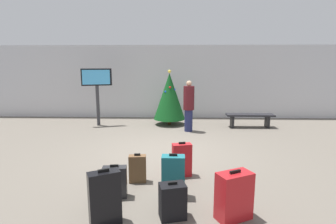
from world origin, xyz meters
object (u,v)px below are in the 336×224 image
at_px(flight_info_kiosk, 97,85).
at_px(suitcase_1, 138,169).
at_px(suitcase_3, 115,182).
at_px(holiday_tree, 169,96).
at_px(traveller_0, 189,105).
at_px(suitcase_0, 173,201).
at_px(suitcase_2, 182,160).
at_px(suitcase_5, 173,176).
at_px(waiting_bench, 250,117).
at_px(suitcase_4, 105,198).
at_px(suitcase_6, 234,196).

relative_size(flight_info_kiosk, suitcase_1, 3.69).
relative_size(flight_info_kiosk, suitcase_3, 3.61).
xyz_separation_m(holiday_tree, flight_info_kiosk, (-2.61, -0.22, 0.43)).
bearing_deg(suitcase_1, holiday_tree, 84.39).
bearing_deg(traveller_0, suitcase_1, -106.35).
height_order(holiday_tree, suitcase_3, holiday_tree).
relative_size(suitcase_0, suitcase_1, 0.99).
bearing_deg(suitcase_2, suitcase_5, -100.94).
xyz_separation_m(flight_info_kiosk, suitcase_2, (2.97, -4.37, -1.16)).
relative_size(holiday_tree, traveller_0, 1.20).
distance_m(suitcase_1, suitcase_2, 0.90).
bearing_deg(waiting_bench, suitcase_0, -115.18).
distance_m(holiday_tree, suitcase_4, 6.32).
distance_m(suitcase_4, suitcase_6, 1.82).
bearing_deg(suitcase_4, suitcase_2, 56.47).
bearing_deg(flight_info_kiosk, suitcase_0, -64.32).
relative_size(waiting_bench, suitcase_2, 2.36).
relative_size(waiting_bench, traveller_0, 0.98).
height_order(holiday_tree, suitcase_4, holiday_tree).
relative_size(traveller_0, suitcase_2, 2.41).
bearing_deg(holiday_tree, suitcase_6, -79.92).
distance_m(holiday_tree, flight_info_kiosk, 2.66).
bearing_deg(suitcase_4, waiting_bench, 58.45).
distance_m(traveller_0, suitcase_4, 5.47).
relative_size(flight_info_kiosk, suitcase_2, 2.95).
height_order(flight_info_kiosk, waiting_bench, flight_info_kiosk).
bearing_deg(suitcase_2, flight_info_kiosk, 124.23).
bearing_deg(suitcase_4, suitcase_3, 93.12).
distance_m(traveller_0, suitcase_3, 4.77).
xyz_separation_m(holiday_tree, suitcase_3, (-0.78, -5.49, -0.79)).
bearing_deg(suitcase_2, waiting_bench, 59.26).
height_order(suitcase_0, suitcase_2, suitcase_2).
bearing_deg(suitcase_1, suitcase_2, 19.72).
height_order(holiday_tree, suitcase_0, holiday_tree).
height_order(flight_info_kiosk, traveller_0, flight_info_kiosk).
xyz_separation_m(traveller_0, suitcase_3, (-1.44, -4.50, -0.62)).
height_order(suitcase_1, suitcase_2, suitcase_2).
distance_m(suitcase_5, suitcase_6, 1.07).
bearing_deg(traveller_0, waiting_bench, 15.62).
bearing_deg(suitcase_6, flight_info_kiosk, 122.29).
xyz_separation_m(flight_info_kiosk, suitcase_5, (2.81, -5.22, -1.13)).
relative_size(waiting_bench, suitcase_6, 2.25).
bearing_deg(traveller_0, suitcase_3, -107.75).
bearing_deg(flight_info_kiosk, traveller_0, -13.15).
height_order(suitcase_1, suitcase_3, suitcase_3).
height_order(waiting_bench, suitcase_6, suitcase_6).
relative_size(holiday_tree, flight_info_kiosk, 0.98).
distance_m(suitcase_0, suitcase_3, 1.13).
xyz_separation_m(suitcase_1, suitcase_4, (-0.25, -1.35, 0.13)).
relative_size(suitcase_2, suitcase_3, 1.22).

